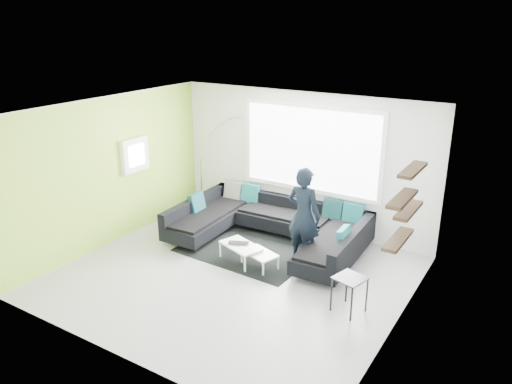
{
  "coord_description": "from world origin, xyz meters",
  "views": [
    {
      "loc": [
        4.26,
        -6.14,
        4.16
      ],
      "look_at": [
        -0.1,
        0.9,
        1.22
      ],
      "focal_mm": 35.0,
      "sensor_mm": 36.0,
      "label": 1
    }
  ],
  "objects_px": {
    "side_table": "(349,294)",
    "arc_lamp": "(200,163)",
    "person": "(304,215)",
    "sectional_sofa": "(268,228)",
    "coffee_table": "(250,256)",
    "laptop": "(238,244)"
  },
  "relations": [
    {
      "from": "side_table",
      "to": "arc_lamp",
      "type": "bearing_deg",
      "value": 153.92
    },
    {
      "from": "arc_lamp",
      "to": "person",
      "type": "distance_m",
      "value": 3.25
    },
    {
      "from": "sectional_sofa",
      "to": "side_table",
      "type": "xyz_separation_m",
      "value": [
        2.18,
        -1.36,
        -0.06
      ]
    },
    {
      "from": "person",
      "to": "side_table",
      "type": "bearing_deg",
      "value": 144.35
    },
    {
      "from": "side_table",
      "to": "coffee_table",
      "type": "bearing_deg",
      "value": 166.43
    },
    {
      "from": "coffee_table",
      "to": "side_table",
      "type": "distance_m",
      "value": 2.1
    },
    {
      "from": "side_table",
      "to": "person",
      "type": "bearing_deg",
      "value": 140.03
    },
    {
      "from": "arc_lamp",
      "to": "person",
      "type": "relative_size",
      "value": 1.27
    },
    {
      "from": "side_table",
      "to": "laptop",
      "type": "bearing_deg",
      "value": 168.56
    },
    {
      "from": "side_table",
      "to": "laptop",
      "type": "distance_m",
      "value": 2.31
    },
    {
      "from": "sectional_sofa",
      "to": "arc_lamp",
      "type": "distance_m",
      "value": 2.46
    },
    {
      "from": "arc_lamp",
      "to": "laptop",
      "type": "xyz_separation_m",
      "value": [
        2.11,
        -1.69,
        -0.77
      ]
    },
    {
      "from": "coffee_table",
      "to": "arc_lamp",
      "type": "relative_size",
      "value": 0.45
    },
    {
      "from": "coffee_table",
      "to": "laptop",
      "type": "bearing_deg",
      "value": -152.15
    },
    {
      "from": "laptop",
      "to": "sectional_sofa",
      "type": "bearing_deg",
      "value": 59.0
    },
    {
      "from": "sectional_sofa",
      "to": "coffee_table",
      "type": "bearing_deg",
      "value": -83.31
    },
    {
      "from": "sectional_sofa",
      "to": "side_table",
      "type": "height_order",
      "value": "sectional_sofa"
    },
    {
      "from": "person",
      "to": "sectional_sofa",
      "type": "bearing_deg",
      "value": -12.03
    },
    {
      "from": "laptop",
      "to": "coffee_table",
      "type": "bearing_deg",
      "value": -16.87
    },
    {
      "from": "coffee_table",
      "to": "arc_lamp",
      "type": "distance_m",
      "value": 3.02
    },
    {
      "from": "person",
      "to": "laptop",
      "type": "xyz_separation_m",
      "value": [
        -0.95,
        -0.64,
        -0.53
      ]
    },
    {
      "from": "sectional_sofa",
      "to": "arc_lamp",
      "type": "xyz_separation_m",
      "value": [
        -2.2,
        0.79,
        0.77
      ]
    }
  ]
}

